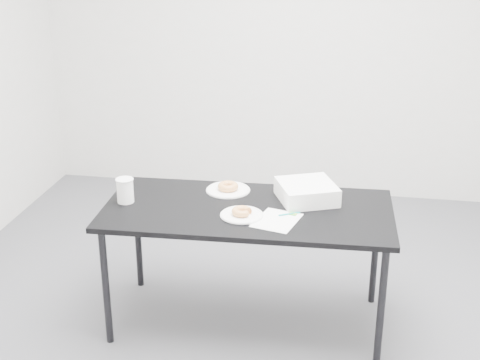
% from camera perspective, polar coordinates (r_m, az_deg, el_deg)
% --- Properties ---
extents(floor, '(4.00, 4.00, 0.00)m').
position_cam_1_polar(floor, '(4.08, 0.18, -11.33)').
color(floor, '#515156').
rests_on(floor, ground).
extents(wall_back, '(4.00, 0.02, 2.70)m').
position_cam_1_polar(wall_back, '(5.47, 3.86, 12.43)').
color(wall_back, silver).
rests_on(wall_back, floor).
extents(table, '(1.61, 0.80, 0.72)m').
position_cam_1_polar(table, '(3.69, 0.66, -3.18)').
color(table, black).
rests_on(table, floor).
extents(scorecard, '(0.27, 0.31, 0.00)m').
position_cam_1_polar(scorecard, '(3.53, 3.16, -3.46)').
color(scorecard, white).
rests_on(scorecard, table).
extents(logo_patch, '(0.05, 0.05, 0.00)m').
position_cam_1_polar(logo_patch, '(3.60, 4.56, -2.89)').
color(logo_patch, green).
rests_on(logo_patch, scorecard).
extents(pen, '(0.11, 0.07, 0.01)m').
position_cam_1_polar(pen, '(3.60, 4.23, -2.90)').
color(pen, '#0D8F92').
rests_on(pen, scorecard).
extents(napkin, '(0.17, 0.17, 0.00)m').
position_cam_1_polar(napkin, '(3.55, 0.75, -3.24)').
color(napkin, white).
rests_on(napkin, table).
extents(plate_near, '(0.23, 0.23, 0.01)m').
position_cam_1_polar(plate_near, '(3.57, 0.15, -3.01)').
color(plate_near, white).
rests_on(plate_near, napkin).
extents(donut_near, '(0.13, 0.13, 0.04)m').
position_cam_1_polar(donut_near, '(3.56, 0.15, -2.70)').
color(donut_near, '#CA7C40').
rests_on(donut_near, plate_near).
extents(plate_far, '(0.26, 0.26, 0.01)m').
position_cam_1_polar(plate_far, '(3.90, -1.03, -0.86)').
color(plate_far, white).
rests_on(plate_far, table).
extents(donut_far, '(0.14, 0.14, 0.04)m').
position_cam_1_polar(donut_far, '(3.89, -1.03, -0.54)').
color(donut_far, '#CA7C40').
rests_on(donut_far, plate_far).
extents(coffee_cup, '(0.09, 0.09, 0.14)m').
position_cam_1_polar(coffee_cup, '(3.78, -9.78, -0.88)').
color(coffee_cup, white).
rests_on(coffee_cup, table).
extents(cup_lid, '(0.09, 0.09, 0.01)m').
position_cam_1_polar(cup_lid, '(3.89, 7.19, -1.08)').
color(cup_lid, white).
rests_on(cup_lid, table).
extents(bakery_box, '(0.39, 0.39, 0.10)m').
position_cam_1_polar(bakery_box, '(3.77, 5.72, -1.00)').
color(bakery_box, white).
rests_on(bakery_box, table).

